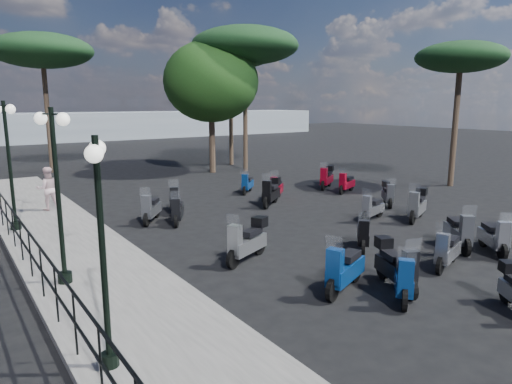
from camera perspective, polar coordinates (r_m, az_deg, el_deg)
ground at (r=13.66m, az=10.10°, el=-6.69°), size 120.00×120.00×0.00m
sidewalk at (r=13.09m, az=-21.09°, el=-7.73°), size 3.00×30.00×0.15m
railing at (r=12.45m, az=-26.95°, el=-5.21°), size 0.04×26.04×1.10m
lamp_post_0 at (r=7.05m, az=-18.72°, el=-5.70°), size 0.51×1.00×3.55m
lamp_post_1 at (r=10.77m, az=-23.59°, el=0.74°), size 0.55×1.10×3.90m
lamp_post_2 at (r=16.16m, az=-28.50°, el=3.81°), size 0.54×1.16×4.05m
pedestrian_far at (r=18.77m, az=-24.60°, el=0.38°), size 0.83×0.67×1.63m
scooter_1 at (r=10.39m, az=10.95°, el=-9.58°), size 1.73×0.89×1.45m
scooter_2 at (r=10.32m, az=17.94°, el=-10.27°), size 1.35×1.19×1.35m
scooter_3 at (r=12.09m, az=-1.11°, el=-6.23°), size 1.68×0.94×1.42m
scooter_4 at (r=16.00m, az=-9.79°, el=-2.42°), size 0.93×1.41×1.26m
scooter_5 at (r=16.36m, az=-13.00°, el=-2.13°), size 1.15×1.40×1.35m
scooter_8 at (r=10.84m, az=17.09°, el=-8.92°), size 0.88×1.62×1.36m
scooter_9 at (r=13.42m, az=13.24°, el=-5.24°), size 1.19×1.13×1.23m
scooter_10 at (r=17.72m, az=-10.16°, el=-1.00°), size 0.90×1.59×1.36m
scooter_12 at (r=12.56m, az=22.78°, el=-6.85°), size 1.59×0.72×1.30m
scooter_13 at (r=14.76m, az=28.05°, el=-4.83°), size 1.07×1.17×1.19m
scooter_14 at (r=16.76m, az=14.34°, el=-2.03°), size 1.51×0.62×1.22m
scooter_15 at (r=18.54m, az=1.89°, el=-0.07°), size 1.54×1.22×1.43m
scooter_16 at (r=19.60m, az=2.55°, el=0.36°), size 1.36×1.24×1.38m
scooter_17 at (r=14.29m, az=27.60°, el=-5.10°), size 1.12×1.36×1.32m
scooter_18 at (r=14.28m, az=24.03°, el=-4.65°), size 1.21×1.46×1.43m
scooter_19 at (r=19.29m, az=16.16°, el=-0.31°), size 1.13×1.25×1.23m
scooter_20 at (r=22.55m, az=8.83°, el=1.76°), size 1.54×1.09×1.38m
scooter_21 at (r=21.09m, az=-1.10°, el=0.98°), size 1.19×1.10×1.22m
scooter_25 at (r=17.18m, az=19.51°, el=-1.61°), size 1.69×0.96×1.43m
scooter_26 at (r=21.61m, az=11.24°, el=1.03°), size 1.49×0.76×1.24m
broadleaf_tree at (r=27.35m, az=-5.64°, el=13.55°), size 5.53×5.53×7.68m
pine_0 at (r=28.02m, az=-1.38°, el=17.79°), size 6.30×6.30×8.52m
pine_1 at (r=30.96m, az=-3.22°, el=16.99°), size 6.03×6.03×8.39m
pine_2 at (r=29.94m, az=-25.17°, el=15.65°), size 5.70×5.70×8.05m
pine_3 at (r=24.80m, az=24.22°, el=15.01°), size 4.27×4.27×7.03m
distant_hills at (r=54.98m, az=-25.38°, el=7.32°), size 70.00×8.00×3.00m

